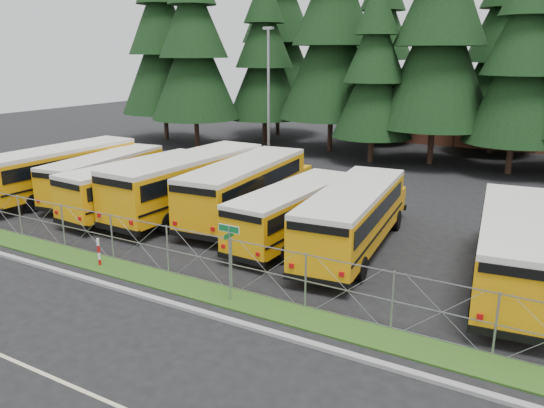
{
  "coord_description": "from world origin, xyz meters",
  "views": [
    {
      "loc": [
        12.16,
        -15.84,
        8.39
      ],
      "look_at": [
        0.85,
        4.0,
        1.88
      ],
      "focal_mm": 35.0,
      "sensor_mm": 36.0,
      "label": 1
    }
  ],
  "objects_px": {
    "bus_0": "(67,171)",
    "bus_3": "(193,184)",
    "striped_bollard": "(99,252)",
    "bus_east": "(515,250)",
    "bus_2": "(144,186)",
    "bus_1": "(109,177)",
    "bus_6": "(355,219)",
    "bus_5": "(297,212)",
    "street_sign": "(229,247)",
    "bus_4": "(249,189)",
    "light_standard": "(269,96)"
  },
  "relations": [
    {
      "from": "bus_0",
      "to": "striped_bollard",
      "type": "relative_size",
      "value": 9.6
    },
    {
      "from": "bus_east",
      "to": "striped_bollard",
      "type": "distance_m",
      "value": 16.1
    },
    {
      "from": "bus_4",
      "to": "bus_5",
      "type": "height_order",
      "value": "bus_4"
    },
    {
      "from": "bus_6",
      "to": "bus_east",
      "type": "xyz_separation_m",
      "value": [
        6.49,
        -0.67,
        0.0
      ]
    },
    {
      "from": "bus_0",
      "to": "bus_1",
      "type": "height_order",
      "value": "bus_0"
    },
    {
      "from": "bus_0",
      "to": "bus_3",
      "type": "height_order",
      "value": "bus_3"
    },
    {
      "from": "bus_3",
      "to": "striped_bollard",
      "type": "bearing_deg",
      "value": -78.25
    },
    {
      "from": "bus_2",
      "to": "street_sign",
      "type": "bearing_deg",
      "value": -29.43
    },
    {
      "from": "bus_2",
      "to": "bus_4",
      "type": "height_order",
      "value": "bus_4"
    },
    {
      "from": "bus_1",
      "to": "striped_bollard",
      "type": "xyz_separation_m",
      "value": [
        7.55,
        -7.9,
        -0.73
      ]
    },
    {
      "from": "bus_2",
      "to": "bus_5",
      "type": "xyz_separation_m",
      "value": [
        9.36,
        -0.01,
        -0.1
      ]
    },
    {
      "from": "bus_6",
      "to": "striped_bollard",
      "type": "distance_m",
      "value": 10.87
    },
    {
      "from": "bus_5",
      "to": "street_sign",
      "type": "distance_m",
      "value": 7.05
    },
    {
      "from": "bus_5",
      "to": "street_sign",
      "type": "relative_size",
      "value": 3.49
    },
    {
      "from": "light_standard",
      "to": "bus_east",
      "type": "bearing_deg",
      "value": -35.69
    },
    {
      "from": "bus_0",
      "to": "light_standard",
      "type": "xyz_separation_m",
      "value": [
        7.14,
        12.05,
        3.99
      ]
    },
    {
      "from": "bus_2",
      "to": "bus_5",
      "type": "distance_m",
      "value": 9.36
    },
    {
      "from": "bus_2",
      "to": "striped_bollard",
      "type": "relative_size",
      "value": 8.82
    },
    {
      "from": "bus_1",
      "to": "light_standard",
      "type": "distance_m",
      "value": 12.76
    },
    {
      "from": "bus_3",
      "to": "street_sign",
      "type": "xyz_separation_m",
      "value": [
        7.82,
        -8.08,
        0.44
      ]
    },
    {
      "from": "bus_4",
      "to": "street_sign",
      "type": "xyz_separation_m",
      "value": [
        4.76,
        -8.86,
        0.52
      ]
    },
    {
      "from": "bus_0",
      "to": "bus_5",
      "type": "height_order",
      "value": "bus_0"
    },
    {
      "from": "bus_2",
      "to": "bus_6",
      "type": "bearing_deg",
      "value": 4.39
    },
    {
      "from": "bus_6",
      "to": "bus_3",
      "type": "bearing_deg",
      "value": 167.6
    },
    {
      "from": "bus_0",
      "to": "bus_east",
      "type": "xyz_separation_m",
      "value": [
        25.02,
        -0.79,
        -0.07
      ]
    },
    {
      "from": "bus_2",
      "to": "bus_6",
      "type": "relative_size",
      "value": 0.96
    },
    {
      "from": "bus_2",
      "to": "bus_east",
      "type": "distance_m",
      "value": 18.73
    },
    {
      "from": "bus_5",
      "to": "bus_6",
      "type": "distance_m",
      "value": 2.88
    },
    {
      "from": "bus_2",
      "to": "bus_4",
      "type": "relative_size",
      "value": 0.92
    },
    {
      "from": "bus_3",
      "to": "light_standard",
      "type": "bearing_deg",
      "value": 100.44
    },
    {
      "from": "bus_2",
      "to": "bus_east",
      "type": "relative_size",
      "value": 0.96
    },
    {
      "from": "bus_3",
      "to": "striped_bollard",
      "type": "xyz_separation_m",
      "value": [
        1.41,
        -8.09,
        -0.99
      ]
    },
    {
      "from": "bus_0",
      "to": "bus_1",
      "type": "xyz_separation_m",
      "value": [
        2.65,
        0.86,
        -0.18
      ]
    },
    {
      "from": "bus_2",
      "to": "bus_6",
      "type": "xyz_separation_m",
      "value": [
        12.23,
        -0.03,
        0.05
      ]
    },
    {
      "from": "bus_0",
      "to": "bus_3",
      "type": "xyz_separation_m",
      "value": [
        8.8,
        1.04,
        0.08
      ]
    },
    {
      "from": "bus_3",
      "to": "bus_6",
      "type": "xyz_separation_m",
      "value": [
        9.73,
        -1.16,
        -0.15
      ]
    },
    {
      "from": "bus_0",
      "to": "bus_5",
      "type": "distance_m",
      "value": 15.66
    },
    {
      "from": "bus_east",
      "to": "striped_bollard",
      "type": "bearing_deg",
      "value": -163.64
    },
    {
      "from": "bus_5",
      "to": "street_sign",
      "type": "xyz_separation_m",
      "value": [
        0.96,
        -6.95,
        0.75
      ]
    },
    {
      "from": "bus_0",
      "to": "light_standard",
      "type": "height_order",
      "value": "light_standard"
    },
    {
      "from": "street_sign",
      "to": "striped_bollard",
      "type": "distance_m",
      "value": 6.57
    },
    {
      "from": "bus_east",
      "to": "bus_2",
      "type": "bearing_deg",
      "value": 171.31
    },
    {
      "from": "bus_4",
      "to": "striped_bollard",
      "type": "xyz_separation_m",
      "value": [
        -1.65,
        -8.87,
        -0.91
      ]
    },
    {
      "from": "bus_6",
      "to": "bus_5",
      "type": "bearing_deg",
      "value": 173.85
    },
    {
      "from": "bus_1",
      "to": "striped_bollard",
      "type": "relative_size",
      "value": 8.45
    },
    {
      "from": "striped_bollard",
      "to": "light_standard",
      "type": "xyz_separation_m",
      "value": [
        -3.07,
        19.1,
        4.9
      ]
    },
    {
      "from": "bus_3",
      "to": "bus_east",
      "type": "xyz_separation_m",
      "value": [
        16.22,
        -1.83,
        -0.15
      ]
    },
    {
      "from": "bus_6",
      "to": "striped_bollard",
      "type": "relative_size",
      "value": 9.15
    },
    {
      "from": "bus_4",
      "to": "light_standard",
      "type": "bearing_deg",
      "value": 110.19
    },
    {
      "from": "light_standard",
      "to": "bus_6",
      "type": "bearing_deg",
      "value": -46.88
    }
  ]
}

